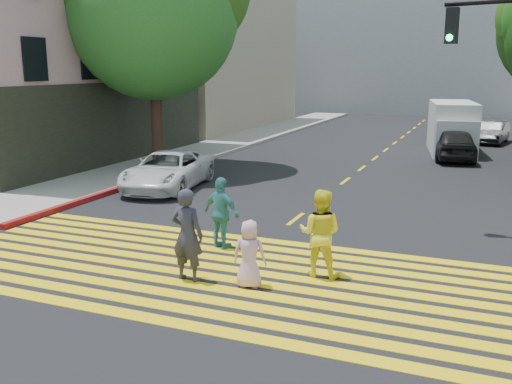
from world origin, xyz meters
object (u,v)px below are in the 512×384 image
Objects in this scene: pedestrian_man at (187,235)px; dark_car_near at (454,144)px; white_sedan at (168,170)px; dark_car_parked at (493,132)px; pedestrian_extra at (221,213)px; silver_car at (462,122)px; pedestrian_child at (249,254)px; white_van at (452,129)px; pedestrian_woman at (320,233)px; tree_left at (155,4)px.

pedestrian_man reaches higher than dark_car_near.
white_sedan is 20.70m from dark_car_parked.
silver_car is at bearing -83.11° from pedestrian_extra.
pedestrian_extra is 7.22m from white_sedan.
white_van reaches higher than pedestrian_child.
silver_car is at bearing 60.33° from white_sedan.
pedestrian_woman is at bearing -103.06° from white_van.
white_sedan is at bearing 72.73° from silver_car.
white_sedan is 1.03× the size of silver_car.
white_sedan is at bearing -111.65° from dark_car_parked.
pedestrian_man is 9.10m from white_sedan.
pedestrian_woman is (2.39, 1.24, -0.04)m from pedestrian_man.
pedestrian_woman reaches higher than pedestrian_extra.
pedestrian_woman is at bearing -144.16° from pedestrian_child.
pedestrian_woman is 9.75m from white_sedan.
white_sedan is (-5.00, 7.60, -0.29)m from pedestrian_man.
pedestrian_extra is at bearing -57.86° from white_sedan.
white_sedan is (2.35, -3.36, -6.05)m from tree_left.
tree_left is 7.31m from white_sedan.
pedestrian_woman is at bearing -44.95° from tree_left.
pedestrian_child is 18.31m from dark_car_near.
white_van is (-0.25, 2.29, 0.45)m from dark_car_near.
tree_left is at bearing -122.78° from dark_car_parked.
dark_car_parked is at bearing -99.78° from pedestrian_man.
silver_car is (2.46, 30.35, -0.01)m from pedestrian_child.
dark_car_parked is at bearing 114.09° from silver_car.
pedestrian_woman is at bearing -88.37° from dark_car_parked.
pedestrian_extra is 23.94m from dark_car_parked.
tree_left is 14.93m from pedestrian_woman.
dark_car_parked is at bearing 50.24° from white_sedan.
tree_left is 23.25m from silver_car.
white_sedan is at bearing -42.62° from pedestrian_woman.
tree_left is 7.37× the size of pedestrian_child.
tree_left reaches higher than dark_car_near.
dark_car_parked is at bearing -99.63° from pedestrian_woman.
dark_car_near is (3.99, 18.24, -0.20)m from pedestrian_man.
pedestrian_child is at bearing -105.91° from white_van.
pedestrian_man reaches higher than dark_car_parked.
dark_car_near is 7.30m from dark_car_parked.
white_van is at bearing -106.07° from pedestrian_child.
dark_car_parked is (4.38, 25.21, -0.06)m from pedestrian_child.
pedestrian_woman is 0.33× the size of white_van.
pedestrian_woman is 0.49× the size of dark_car_parked.
white_sedan is at bearing -55.03° from tree_left.
pedestrian_child is 30.45m from silver_car.
dark_car_near is at bearing -97.25° from pedestrian_woman.
silver_car is (3.75, 30.48, -0.29)m from pedestrian_man.
pedestrian_woman is 2.82m from pedestrian_extra.
dark_car_parked is (1.68, 7.10, -0.13)m from dark_car_near.
pedestrian_woman reaches higher than white_sedan.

